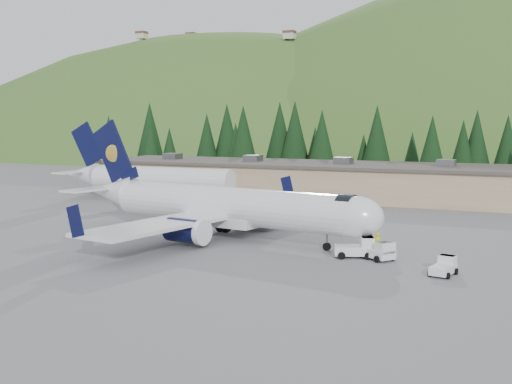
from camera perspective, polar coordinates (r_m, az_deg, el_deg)
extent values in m
plane|color=slate|center=(62.86, -2.26, -4.17)|extent=(600.00, 600.00, 0.00)
cylinder|color=white|center=(62.35, -2.27, -1.23)|extent=(27.03, 7.98, 3.60)
ellipsoid|color=white|center=(55.59, 8.97, -2.21)|extent=(5.21, 4.32, 3.60)
cylinder|color=black|center=(55.94, 8.09, -1.70)|extent=(1.81, 3.15, 2.97)
cone|color=white|center=(73.03, -12.65, 0.02)|extent=(6.26, 4.50, 3.60)
cube|color=white|center=(63.13, -2.97, -2.52)|extent=(8.06, 4.29, 0.96)
cube|color=white|center=(63.62, -3.66, -1.95)|extent=(10.57, 32.98, 0.34)
cube|color=#090D33|center=(77.65, 2.81, 0.46)|extent=(1.94, 0.46, 2.75)
cube|color=#090D33|center=(52.70, -15.77, -2.51)|extent=(1.94, 0.46, 2.75)
cylinder|color=#090D33|center=(67.64, -0.15, -2.15)|extent=(4.33, 2.84, 2.20)
cylinder|color=white|center=(66.66, 1.15, -2.27)|extent=(0.95, 2.40, 2.34)
cube|color=white|center=(67.57, -0.15, -1.71)|extent=(2.12, 0.58, 0.86)
cylinder|color=#090D33|center=(58.87, -6.21, -3.44)|extent=(4.33, 2.84, 2.20)
cylinder|color=white|center=(57.74, -4.82, -3.62)|extent=(0.95, 2.40, 2.34)
cube|color=white|center=(58.79, -6.22, -2.94)|extent=(2.12, 0.58, 0.86)
cube|color=#090D33|center=(72.55, -12.63, 3.53)|extent=(5.89, 1.26, 7.03)
ellipsoid|color=gold|center=(72.55, -12.41, 3.39)|extent=(1.90, 0.48, 1.90)
ellipsoid|color=gold|center=(72.29, -12.63, 3.37)|extent=(1.90, 0.48, 1.90)
cube|color=#090D33|center=(70.93, -11.19, 1.49)|extent=(2.65, 0.67, 1.90)
cube|color=white|center=(73.32, -12.92, 0.42)|extent=(4.43, 12.21, 0.21)
cylinder|color=slate|center=(57.23, 6.32, -4.36)|extent=(0.22, 0.22, 1.72)
cylinder|color=black|center=(57.33, 6.31, -4.85)|extent=(0.76, 0.38, 0.73)
cylinder|color=slate|center=(66.43, -2.95, -2.77)|extent=(0.26, 0.26, 1.91)
cylinder|color=black|center=(66.27, -2.68, -3.17)|extent=(1.09, 0.50, 1.05)
cylinder|color=black|center=(66.72, -3.21, -3.11)|extent=(1.09, 0.50, 1.05)
cylinder|color=slate|center=(62.42, -5.80, -3.38)|extent=(0.26, 0.26, 1.91)
cylinder|color=black|center=(62.25, -5.52, -3.80)|extent=(1.09, 0.50, 1.05)
cylinder|color=black|center=(62.73, -6.06, -3.73)|extent=(1.09, 0.50, 1.05)
cylinder|color=white|center=(92.23, -8.39, 1.10)|extent=(22.00, 3.60, 3.60)
cone|color=white|center=(100.45, -15.14, 1.48)|extent=(5.00, 3.60, 3.60)
cube|color=#090D33|center=(99.56, -14.76, 4.10)|extent=(5.82, 0.28, 6.89)
cube|color=white|center=(100.41, -15.14, 1.82)|extent=(2.40, 11.00, 0.20)
cube|color=white|center=(54.79, 8.71, -5.14)|extent=(3.67, 2.70, 0.77)
cube|color=white|center=(54.77, 9.87, -4.46)|extent=(1.57, 1.83, 0.99)
cube|color=black|center=(54.69, 9.88, -4.01)|extent=(1.43, 1.69, 0.11)
cylinder|color=black|center=(55.81, 9.76, -5.26)|extent=(0.66, 0.44, 0.62)
cylinder|color=black|center=(54.09, 9.95, -5.63)|extent=(0.66, 0.44, 0.62)
cylinder|color=black|center=(55.62, 7.50, -5.26)|extent=(0.66, 0.44, 0.62)
cylinder|color=black|center=(53.90, 7.62, -5.63)|extent=(0.66, 0.44, 0.62)
cube|color=white|center=(54.32, 10.69, -5.32)|extent=(3.37, 3.06, 0.71)
cube|color=white|center=(53.43, 11.40, -4.86)|extent=(1.67, 1.76, 0.92)
cube|color=black|center=(53.36, 11.41, -4.43)|extent=(1.53, 1.61, 0.10)
cylinder|color=black|center=(54.13, 12.04, -5.69)|extent=(0.59, 0.52, 0.57)
cylinder|color=black|center=(53.10, 10.70, -5.89)|extent=(0.59, 0.52, 0.57)
cylinder|color=black|center=(55.66, 10.66, -5.33)|extent=(0.59, 0.52, 0.57)
cylinder|color=black|center=(54.65, 9.34, -5.52)|extent=(0.59, 0.52, 0.57)
cube|color=white|center=(49.87, 16.29, -6.60)|extent=(1.80, 2.81, 0.61)
cube|color=white|center=(50.56, 16.64, -5.84)|extent=(1.36, 1.09, 0.78)
cube|color=black|center=(50.49, 16.65, -5.45)|extent=(1.26, 0.99, 0.09)
cylinder|color=black|center=(50.94, 15.87, -6.59)|extent=(0.28, 0.51, 0.49)
cylinder|color=black|center=(50.50, 17.36, -6.75)|extent=(0.28, 0.51, 0.49)
cylinder|color=black|center=(49.35, 15.18, -6.98)|extent=(0.28, 0.51, 0.49)
cylinder|color=black|center=(48.90, 16.71, -7.15)|extent=(0.28, 0.51, 0.49)
cube|color=tan|center=(99.24, 4.98, 1.04)|extent=(70.00, 16.00, 4.80)
cube|color=#47423D|center=(99.05, 5.00, 2.50)|extent=(71.00, 17.00, 0.40)
cube|color=slate|center=(109.83, -7.42, 3.18)|extent=(2.50, 2.50, 1.00)
cube|color=slate|center=(102.74, -0.28, 3.02)|extent=(2.50, 2.50, 1.00)
cube|color=slate|center=(97.47, 7.78, 2.79)|extent=(2.50, 2.50, 1.00)
cube|color=slate|center=(94.31, 16.55, 2.48)|extent=(2.50, 2.50, 1.00)
imported|color=#F7E806|center=(56.46, 10.72, -4.50)|extent=(0.78, 0.62, 1.87)
cone|color=black|center=(145.63, -12.94, 4.48)|extent=(5.35, 5.35, 10.94)
cone|color=black|center=(137.67, -12.91, 4.36)|extent=(5.31, 5.31, 10.86)
cone|color=black|center=(143.72, -9.41, 5.19)|extent=(6.57, 6.57, 13.44)
cone|color=black|center=(134.07, -9.32, 4.16)|extent=(4.91, 4.91, 10.03)
cone|color=black|center=(134.43, -7.69, 3.84)|extent=(4.30, 4.30, 8.80)
cone|color=black|center=(136.18, -4.38, 4.62)|extent=(5.55, 5.55, 11.34)
cone|color=black|center=(137.11, -2.59, 5.13)|extent=(6.41, 6.41, 13.12)
cone|color=black|center=(129.90, -1.82, 4.06)|extent=(4.73, 4.73, 9.67)
cone|color=black|center=(123.51, -1.14, 4.84)|extent=(6.12, 6.12, 12.52)
cone|color=black|center=(128.76, 2.12, 5.11)|extent=(6.48, 6.48, 13.26)
cone|color=black|center=(125.62, 3.46, 5.08)|extent=(6.50, 6.50, 13.29)
cone|color=black|center=(124.87, 5.28, 3.76)|extent=(4.41, 4.41, 9.03)
cone|color=black|center=(117.20, 5.87, 4.46)|extent=(5.72, 5.72, 11.69)
cone|color=black|center=(120.67, 9.53, 3.24)|extent=(3.84, 3.84, 7.85)
cone|color=black|center=(118.56, 10.68, 4.63)|extent=(6.06, 6.06, 12.40)
cone|color=black|center=(123.22, 13.70, 3.33)|extent=(4.02, 4.02, 8.22)
cone|color=black|center=(114.44, 15.37, 3.93)|extent=(5.28, 5.28, 10.79)
cone|color=black|center=(120.54, 17.91, 3.75)|extent=(4.96, 4.96, 10.15)
cone|color=black|center=(121.75, 19.01, 4.22)|extent=(5.71, 5.71, 11.69)
cone|color=black|center=(121.26, 21.43, 3.87)|extent=(5.33, 5.33, 10.90)
ellipsoid|color=#436625|center=(268.43, -3.17, -12.55)|extent=(336.00, 240.00, 240.00)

